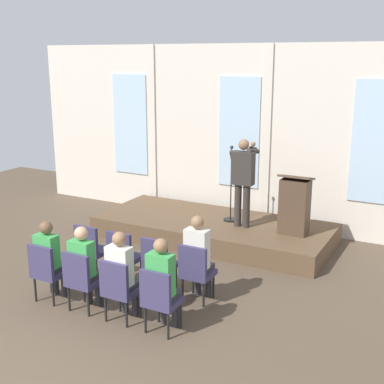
% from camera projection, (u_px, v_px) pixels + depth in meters
% --- Properties ---
extents(ground_plane, '(17.90, 17.90, 0.00)m').
position_uv_depth(ground_plane, '(5.00, 383.00, 6.00)').
color(ground_plane, brown).
extents(rear_partition, '(10.78, 0.14, 3.94)m').
position_uv_depth(rear_partition, '(241.00, 136.00, 11.35)').
color(rear_partition, silver).
rests_on(rear_partition, ground).
extents(stage_platform, '(4.79, 2.04, 0.40)m').
position_uv_depth(stage_platform, '(213.00, 229.00, 10.69)').
color(stage_platform, brown).
rests_on(stage_platform, ground).
extents(speaker, '(0.51, 0.69, 1.74)m').
position_uv_depth(speaker, '(243.00, 176.00, 10.01)').
color(speaker, '#332D28').
rests_on(speaker, stage_platform).
extents(mic_stand, '(0.28, 0.28, 1.55)m').
position_uv_depth(mic_stand, '(231.00, 205.00, 10.55)').
color(mic_stand, black).
rests_on(mic_stand, stage_platform).
extents(lectern, '(0.60, 0.48, 1.16)m').
position_uv_depth(lectern, '(295.00, 205.00, 9.74)').
color(lectern, '#4C3828').
rests_on(lectern, stage_platform).
extents(chair_r0_c0, '(0.46, 0.44, 0.94)m').
position_uv_depth(chair_r0_c0, '(91.00, 247.00, 8.76)').
color(chair_r0_c0, black).
rests_on(chair_r0_c0, ground).
extents(chair_r0_c1, '(0.46, 0.44, 0.94)m').
position_uv_depth(chair_r0_c1, '(123.00, 254.00, 8.46)').
color(chair_r0_c1, black).
rests_on(chair_r0_c1, ground).
extents(chair_r0_c2, '(0.46, 0.44, 0.94)m').
position_uv_depth(chair_r0_c2, '(158.00, 262.00, 8.15)').
color(chair_r0_c2, black).
rests_on(chair_r0_c2, ground).
extents(chair_r0_c3, '(0.46, 0.44, 0.94)m').
position_uv_depth(chair_r0_c3, '(196.00, 270.00, 7.85)').
color(chair_r0_c3, black).
rests_on(chair_r0_c3, ground).
extents(audience_r0_c3, '(0.36, 0.39, 1.38)m').
position_uv_depth(audience_r0_c3, '(198.00, 254.00, 7.86)').
color(audience_r0_c3, '#2D2D33').
rests_on(audience_r0_c3, ground).
extents(chair_r1_c0, '(0.46, 0.44, 0.94)m').
position_uv_depth(chair_r1_c0, '(47.00, 269.00, 7.87)').
color(chair_r1_c0, black).
rests_on(chair_r1_c0, ground).
extents(audience_r1_c0, '(0.36, 0.39, 1.29)m').
position_uv_depth(audience_r1_c0, '(50.00, 256.00, 7.89)').
color(audience_r1_c0, '#2D2D33').
rests_on(audience_r1_c0, ground).
extents(chair_r1_c1, '(0.46, 0.44, 0.94)m').
position_uv_depth(chair_r1_c1, '(81.00, 278.00, 7.56)').
color(chair_r1_c1, black).
rests_on(chair_r1_c1, ground).
extents(audience_r1_c1, '(0.36, 0.39, 1.30)m').
position_uv_depth(audience_r1_c1, '(84.00, 264.00, 7.58)').
color(audience_r1_c1, '#2D2D33').
rests_on(audience_r1_c1, ground).
extents(chair_r1_c2, '(0.46, 0.44, 0.94)m').
position_uv_depth(chair_r1_c2, '(119.00, 287.00, 7.26)').
color(chair_r1_c2, black).
rests_on(chair_r1_c2, ground).
extents(audience_r1_c2, '(0.36, 0.39, 1.34)m').
position_uv_depth(audience_r1_c2, '(122.00, 271.00, 7.27)').
color(audience_r1_c2, '#2D2D33').
rests_on(audience_r1_c2, ground).
extents(chair_r1_c3, '(0.46, 0.44, 0.94)m').
position_uv_depth(chair_r1_c3, '(160.00, 297.00, 6.95)').
color(chair_r1_c3, black).
rests_on(chair_r1_c3, ground).
extents(audience_r1_c3, '(0.36, 0.39, 1.35)m').
position_uv_depth(audience_r1_c3, '(163.00, 280.00, 6.97)').
color(audience_r1_c3, '#2D2D33').
rests_on(audience_r1_c3, ground).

